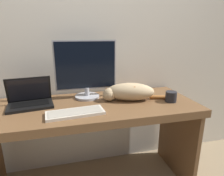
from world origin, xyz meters
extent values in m
cube|color=silver|center=(0.00, 0.71, 1.30)|extent=(6.40, 0.06, 2.60)
cube|color=brown|center=(0.00, 0.33, 0.75)|extent=(1.68, 0.65, 0.06)
cube|color=brown|center=(0.80, 0.33, 0.36)|extent=(0.04, 0.60, 0.72)
cylinder|color=#B2B2B7|center=(-0.01, 0.50, 0.79)|extent=(0.21, 0.21, 0.02)
cylinder|color=#B2B2B7|center=(-0.01, 0.50, 0.83)|extent=(0.04, 0.04, 0.07)
cube|color=#B2B2B7|center=(-0.01, 0.51, 1.06)|extent=(0.51, 0.02, 0.41)
cube|color=black|center=(-0.01, 0.50, 1.06)|extent=(0.49, 0.01, 0.39)
cube|color=black|center=(-0.45, 0.39, 0.79)|extent=(0.35, 0.25, 0.02)
cube|color=black|center=(-0.45, 0.40, 0.80)|extent=(0.28, 0.15, 0.00)
cube|color=black|center=(-0.46, 0.46, 0.89)|extent=(0.33, 0.11, 0.20)
cube|color=black|center=(-0.46, 0.46, 0.89)|extent=(0.30, 0.09, 0.17)
cube|color=beige|center=(-0.13, 0.17, 0.79)|extent=(0.41, 0.19, 0.02)
cube|color=#ABA393|center=(-0.13, 0.17, 0.80)|extent=(0.37, 0.15, 0.00)
ellipsoid|color=#D1B284|center=(0.33, 0.35, 0.85)|extent=(0.43, 0.27, 0.15)
ellipsoid|color=#AD662D|center=(0.35, 0.35, 0.89)|extent=(0.21, 0.17, 0.06)
sphere|color=#D1B284|center=(0.16, 0.38, 0.83)|extent=(0.11, 0.11, 0.11)
cone|color=#AD662D|center=(0.14, 0.38, 0.88)|extent=(0.03, 0.03, 0.03)
cone|color=#AD662D|center=(0.18, 0.37, 0.88)|extent=(0.03, 0.03, 0.03)
cylinder|color=#AD662D|center=(0.60, 0.31, 0.79)|extent=(0.20, 0.08, 0.03)
cylinder|color=#232328|center=(0.64, 0.24, 0.82)|extent=(0.09, 0.09, 0.08)
camera|label=1|loc=(-0.17, -1.05, 1.31)|focal=30.00mm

